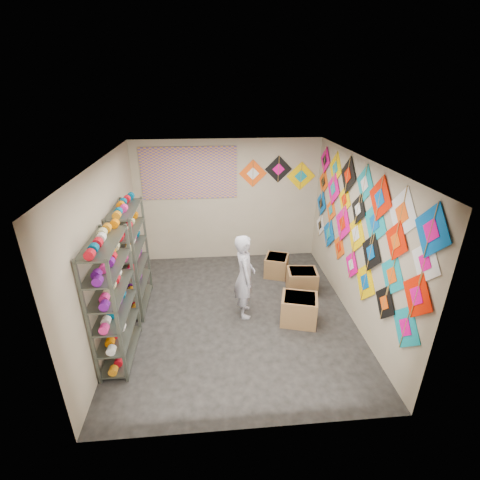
{
  "coord_description": "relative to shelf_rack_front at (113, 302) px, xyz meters",
  "views": [
    {
      "loc": [
        -0.38,
        -5.05,
        3.75
      ],
      "look_at": [
        0.1,
        0.3,
        1.3
      ],
      "focal_mm": 26.0,
      "sensor_mm": 36.0,
      "label": 1
    }
  ],
  "objects": [
    {
      "name": "ground",
      "position": [
        1.78,
        0.85,
        -0.95
      ],
      "size": [
        4.5,
        4.5,
        0.0
      ],
      "primitive_type": "plane",
      "color": "black"
    },
    {
      "name": "room_walls",
      "position": [
        1.78,
        0.85,
        0.69
      ],
      "size": [
        4.5,
        4.5,
        4.5
      ],
      "color": "tan",
      "rests_on": "ground"
    },
    {
      "name": "shelf_rack_front",
      "position": [
        0.0,
        0.0,
        0.0
      ],
      "size": [
        0.4,
        1.1,
        1.9
      ],
      "primitive_type": "cube",
      "color": "#4C5147",
      "rests_on": "ground"
    },
    {
      "name": "shelf_rack_back",
      "position": [
        0.0,
        1.3,
        0.0
      ],
      "size": [
        0.4,
        1.1,
        1.9
      ],
      "primitive_type": "cube",
      "color": "#4C5147",
      "rests_on": "ground"
    },
    {
      "name": "string_spools",
      "position": [
        -0.0,
        0.65,
        0.1
      ],
      "size": [
        0.12,
        2.36,
        0.12
      ],
      "color": "#F82789",
      "rests_on": "ground"
    },
    {
      "name": "kite_wall_display",
      "position": [
        3.76,
        0.76,
        0.72
      ],
      "size": [
        0.05,
        4.29,
        2.08
      ],
      "color": "teal",
      "rests_on": "room_walls"
    },
    {
      "name": "back_wall_kites",
      "position": [
        2.88,
        3.09,
        1.01
      ],
      "size": [
        1.67,
        0.02,
        0.78
      ],
      "color": "#FF510B",
      "rests_on": "room_walls"
    },
    {
      "name": "poster",
      "position": [
        0.98,
        3.08,
        1.05
      ],
      "size": [
        2.0,
        0.01,
        1.1
      ],
      "primitive_type": "cube",
      "color": "#5B4391",
      "rests_on": "room_walls"
    },
    {
      "name": "shopkeeper",
      "position": [
        1.93,
        0.86,
        -0.2
      ],
      "size": [
        0.56,
        0.38,
        1.51
      ],
      "primitive_type": "imported",
      "rotation": [
        0.0,
        0.0,
        1.59
      ],
      "color": "silver",
      "rests_on": "ground"
    },
    {
      "name": "carton_a",
      "position": [
        2.83,
        0.55,
        -0.7
      ],
      "size": [
        0.7,
        0.63,
        0.49
      ],
      "primitive_type": "cube",
      "rotation": [
        0.0,
        0.0,
        -0.27
      ],
      "color": "olive",
      "rests_on": "ground"
    },
    {
      "name": "carton_b",
      "position": [
        3.11,
        1.47,
        -0.72
      ],
      "size": [
        0.6,
        0.51,
        0.46
      ],
      "primitive_type": "cube",
      "rotation": [
        0.0,
        0.0,
        -0.09
      ],
      "color": "olive",
      "rests_on": "ground"
    },
    {
      "name": "carton_c",
      "position": [
        2.74,
        2.15,
        -0.73
      ],
      "size": [
        0.59,
        0.62,
        0.43
      ],
      "primitive_type": "cube",
      "rotation": [
        0.0,
        0.0,
        -0.34
      ],
      "color": "olive",
      "rests_on": "ground"
    }
  ]
}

